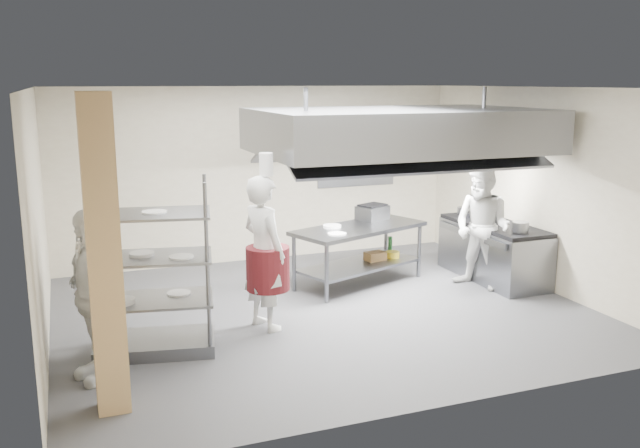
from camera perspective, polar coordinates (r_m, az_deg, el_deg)
name	(u,v)px	position (r m, az deg, el deg)	size (l,w,h in m)	color
floor	(324,311)	(9.33, 0.30, -7.34)	(7.00, 7.00, 0.00)	#3C3C3F
ceiling	(324,88)	(8.81, 0.32, 11.40)	(7.00, 7.00, 0.00)	silver
wall_back	(261,175)	(11.76, -5.02, 4.17)	(7.00, 7.00, 0.00)	#B7AB91
wall_left	(38,223)	(8.36, -22.64, 0.10)	(6.00, 6.00, 0.00)	#B7AB91
wall_right	(540,189)	(10.71, 18.06, 2.86)	(6.00, 6.00, 0.00)	#B7AB91
column	(104,258)	(6.51, -17.72, -2.72)	(0.30, 0.30, 3.00)	#E3B374
exhaust_hood	(399,130)	(9.74, 6.66, 7.84)	(4.00, 2.50, 0.60)	gray
hood_strip_a	(340,155)	(9.38, 1.71, 5.80)	(1.60, 0.12, 0.04)	white
hood_strip_b	(453,151)	(10.21, 11.13, 6.09)	(1.60, 0.12, 0.04)	white
wall_shelf	(360,171)	(12.23, 3.35, 4.49)	(1.50, 0.28, 0.04)	gray
island	(359,255)	(10.45, 3.28, -2.64)	(2.14, 0.89, 0.91)	slate
island_worktop	(359,228)	(10.35, 3.31, -0.37)	(2.14, 0.89, 0.06)	gray
island_undershelf	(359,265)	(10.49, 3.27, -3.46)	(1.97, 0.80, 0.04)	slate
pass_rack	(152,267)	(7.96, -13.96, -3.54)	(1.34, 0.78, 2.01)	slate
cooking_range	(493,253)	(11.06, 14.38, -2.36)	(0.80, 2.00, 0.84)	gray
range_top	(495,225)	(10.96, 14.50, -0.08)	(0.78, 1.96, 0.06)	black
chef_head	(264,253)	(8.49, -4.76, -2.43)	(0.72, 0.47, 1.96)	white
chef_line	(482,228)	(10.39, 13.51, -0.29)	(0.91, 0.71, 1.88)	white
chef_plating	(93,295)	(7.40, -18.58, -5.72)	(1.08, 0.45, 1.83)	white
griddle	(372,213)	(10.84, 4.44, 0.95)	(0.46, 0.36, 0.23)	gray
wicker_basket	(375,256)	(10.68, 4.66, -2.71)	(0.31, 0.21, 0.14)	brown
stockpot	(493,219)	(10.83, 14.37, 0.38)	(0.23, 0.23, 0.16)	gray
plate_stack	(154,298)	(8.06, -13.83, -6.04)	(0.28, 0.28, 0.05)	white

